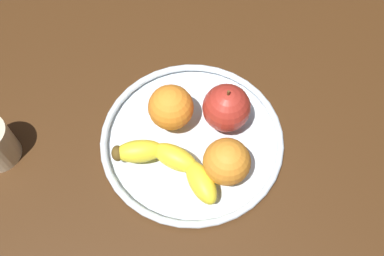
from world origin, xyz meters
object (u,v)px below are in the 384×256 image
object	(u,v)px
banana	(169,163)
orange_center	(171,107)
fruit_bowl	(192,139)
orange_back_left	(227,162)
apple	(226,108)

from	to	relation	value
banana	orange_center	bearing A→B (deg)	-62.12
fruit_bowl	orange_center	xyz separation A→B (cm)	(4.74, -1.28, 4.70)
fruit_bowl	banana	world-z (taller)	banana
fruit_bowl	orange_back_left	size ratio (longest dim) A/B	4.16
apple	fruit_bowl	bearing A→B (deg)	59.36
apple	orange_back_left	size ratio (longest dim) A/B	1.18
apple	orange_center	xyz separation A→B (cm)	(8.08, 4.35, -0.20)
banana	orange_back_left	bearing A→B (deg)	-155.66
banana	orange_back_left	size ratio (longest dim) A/B	2.66
banana	apple	distance (cm)	13.10
fruit_bowl	orange_center	bearing A→B (deg)	-15.09
apple	orange_center	bearing A→B (deg)	28.31
orange_back_left	fruit_bowl	bearing A→B (deg)	-20.43
apple	banana	bearing A→B (deg)	73.75
banana	apple	size ratio (longest dim) A/B	2.27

